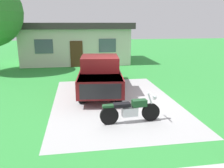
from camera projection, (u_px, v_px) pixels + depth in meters
ground_plane at (115, 101)px, 10.34m from camera, size 80.00×80.00×0.00m
driveway_pad at (115, 101)px, 10.34m from camera, size 5.51×8.02×0.01m
motorcycle at (131, 110)px, 8.03m from camera, size 2.21×0.70×1.09m
pickup_truck at (100, 73)px, 11.80m from camera, size 2.53×5.78×1.90m
neighbor_house at (76, 42)px, 20.42m from camera, size 9.60×5.60×3.50m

